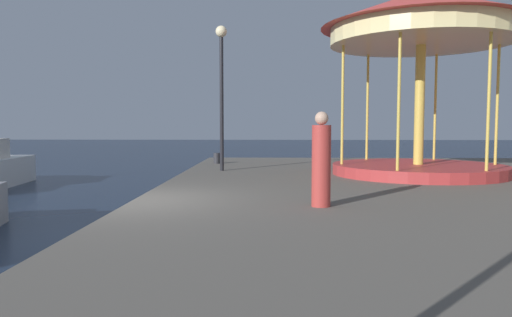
# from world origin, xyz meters

# --- Properties ---
(ground_plane) EXTENTS (120.00, 120.00, 0.00)m
(ground_plane) POSITION_xyz_m (0.00, 0.00, 0.00)
(ground_plane) COLOR #162338
(quay_dock) EXTENTS (14.36, 23.64, 0.80)m
(quay_dock) POSITION_xyz_m (7.18, 0.00, 0.40)
(quay_dock) COLOR #5B564F
(quay_dock) RESTS_ON ground
(carousel) EXTENTS (5.74, 5.74, 5.29)m
(carousel) POSITION_xyz_m (7.00, 4.88, 4.75)
(carousel) COLOR #B23333
(carousel) RESTS_ON quay_dock
(lamp_post_mid_promenade) EXTENTS (0.36, 0.36, 4.53)m
(lamp_post_mid_promenade) POSITION_xyz_m (1.15, 5.91, 3.87)
(lamp_post_mid_promenade) COLOR black
(lamp_post_mid_promenade) RESTS_ON quay_dock
(bollard_center) EXTENTS (0.24, 0.24, 0.40)m
(bollard_center) POSITION_xyz_m (0.68, 8.61, 1.00)
(bollard_center) COLOR #2D2D33
(bollard_center) RESTS_ON quay_dock
(person_mid_promenade) EXTENTS (0.34, 0.34, 1.70)m
(person_mid_promenade) POSITION_xyz_m (3.58, -0.63, 1.59)
(person_mid_promenade) COLOR #B23833
(person_mid_promenade) RESTS_ON quay_dock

